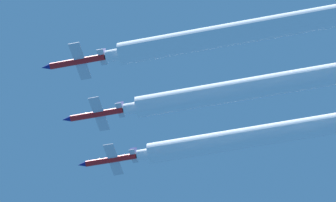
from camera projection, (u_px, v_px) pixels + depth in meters
jet_far_left at (76, 62)px, 184.61m from camera, size 8.42×12.27×2.95m
jet_inner_left at (95, 114)px, 193.61m from camera, size 8.42×12.27×2.95m
jet_center at (109, 160)px, 201.66m from camera, size 8.42×12.27×2.95m
smoke_trail_far_left at (284, 25)px, 179.19m from camera, size 3.98×63.54×3.98m
smoke_trail_inner_left at (297, 80)px, 188.09m from camera, size 3.98×64.81×3.98m
smoke_trail_center at (292, 131)px, 196.48m from camera, size 3.98×60.15×3.98m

